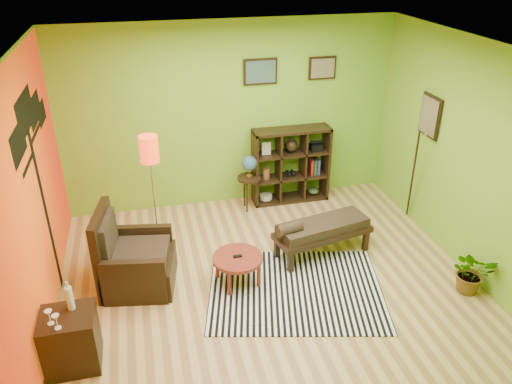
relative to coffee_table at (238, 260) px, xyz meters
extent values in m
plane|color=tan|center=(0.36, -0.10, -0.32)|extent=(5.00, 5.00, 0.00)
cube|color=#78B429|center=(0.36, 2.15, 1.08)|extent=(5.00, 0.04, 2.80)
cube|color=#78B429|center=(0.36, -2.35, 1.08)|extent=(5.00, 0.04, 2.80)
cube|color=#78B429|center=(-2.14, -0.10, 1.08)|extent=(0.04, 4.50, 2.80)
cube|color=#78B429|center=(2.86, -0.10, 1.08)|extent=(0.04, 4.50, 2.80)
cube|color=white|center=(0.36, -0.10, 2.48)|extent=(5.00, 4.50, 0.04)
cube|color=#F6510D|center=(-2.12, -0.10, 1.08)|extent=(0.01, 4.45, 2.75)
cube|color=black|center=(-2.10, 0.45, 0.73)|extent=(0.01, 0.14, 2.10)
cube|color=black|center=(-2.10, -0.05, 1.73)|extent=(0.01, 0.65, 0.32)
cube|color=black|center=(-2.10, 0.50, 1.86)|extent=(0.01, 0.85, 0.40)
cube|color=black|center=(-2.10, 1.00, 1.73)|extent=(0.01, 0.70, 0.32)
cube|color=black|center=(-2.10, 1.35, 1.58)|extent=(0.01, 0.50, 0.26)
cube|color=black|center=(0.81, 2.12, 1.73)|extent=(0.50, 0.03, 0.38)
cube|color=#466B5D|center=(0.81, 2.09, 1.73)|extent=(0.44, 0.01, 0.32)
cube|color=black|center=(1.76, 2.12, 1.73)|extent=(0.42, 0.03, 0.34)
cube|color=#887D58|center=(1.76, 2.09, 1.73)|extent=(0.36, 0.01, 0.28)
cube|color=black|center=(2.83, 0.80, 1.33)|extent=(0.03, 0.44, 0.56)
cube|color=#887D58|center=(2.80, 0.80, 1.33)|extent=(0.01, 0.38, 0.50)
cylinder|color=black|center=(2.71, 0.80, 0.46)|extent=(0.23, 0.34, 1.46)
cone|color=silver|center=(2.71, 0.65, 1.20)|extent=(0.08, 0.09, 0.16)
cube|color=white|center=(0.64, -0.31, -0.32)|extent=(2.38, 2.03, 0.01)
cylinder|color=maroon|center=(0.00, 0.00, 0.03)|extent=(0.61, 0.61, 0.04)
cylinder|color=maroon|center=(0.15, 0.23, -0.16)|extent=(0.05, 0.05, 0.33)
cylinder|color=maroon|center=(-0.23, 0.15, -0.16)|extent=(0.05, 0.05, 0.33)
cylinder|color=maroon|center=(0.23, -0.15, -0.16)|extent=(0.05, 0.05, 0.33)
cylinder|color=maroon|center=(-0.15, -0.23, -0.16)|extent=(0.05, 0.05, 0.33)
cube|color=black|center=(0.00, 0.00, 0.06)|extent=(0.10, 0.04, 0.02)
cube|color=black|center=(-1.16, 0.25, -0.14)|extent=(0.94, 0.92, 0.37)
cube|color=black|center=(-1.54, 0.32, 0.19)|extent=(0.23, 0.80, 1.02)
cube|color=black|center=(-1.22, -0.12, -0.03)|extent=(0.74, 0.22, 0.59)
cube|color=black|center=(-1.09, 0.63, -0.03)|extent=(0.74, 0.22, 0.59)
cube|color=#F8C07E|center=(-1.13, 0.25, 0.11)|extent=(0.75, 0.73, 0.13)
cube|color=#F8C07E|center=(-1.47, 0.31, 0.37)|extent=(0.19, 0.60, 0.46)
cube|color=black|center=(-1.84, -0.90, -0.02)|extent=(0.51, 0.47, 0.61)
cylinder|color=white|center=(-1.79, -0.80, 0.41)|extent=(0.07, 0.07, 0.25)
cylinder|color=white|center=(-1.79, -0.80, 0.56)|extent=(0.02, 0.02, 0.07)
cylinder|color=white|center=(-1.96, -0.98, 0.29)|extent=(0.06, 0.06, 0.01)
cylinder|color=white|center=(-1.96, -0.98, 0.34)|extent=(0.01, 0.01, 0.09)
cone|color=white|center=(-1.96, -0.98, 0.41)|extent=(0.07, 0.07, 0.06)
cylinder|color=white|center=(-1.89, -1.06, 0.29)|extent=(0.06, 0.06, 0.01)
cylinder|color=white|center=(-1.89, -1.06, 0.34)|extent=(0.01, 0.01, 0.09)
cone|color=white|center=(-1.89, -1.06, 0.41)|extent=(0.07, 0.07, 0.06)
cylinder|color=silver|center=(-0.89, 0.92, -0.31)|extent=(0.25, 0.25, 0.03)
cylinder|color=silver|center=(-0.89, 0.92, 0.45)|extent=(0.02, 0.02, 1.54)
cylinder|color=red|center=(-0.89, 0.92, 1.17)|extent=(0.24, 0.24, 0.34)
cylinder|color=black|center=(0.55, 1.78, 0.20)|extent=(0.36, 0.36, 0.04)
cylinder|color=black|center=(0.67, 1.78, -0.07)|extent=(0.03, 0.03, 0.51)
cylinder|color=black|center=(0.50, 1.88, -0.07)|extent=(0.03, 0.03, 0.51)
cylinder|color=black|center=(0.49, 1.68, -0.07)|extent=(0.03, 0.03, 0.51)
cylinder|color=gold|center=(0.55, 1.78, 0.24)|extent=(0.09, 0.09, 0.02)
cylinder|color=gold|center=(0.55, 1.78, 0.30)|extent=(0.01, 0.01, 0.09)
sphere|color=#233D98|center=(0.55, 1.78, 0.45)|extent=(0.23, 0.23, 0.23)
cube|color=black|center=(0.68, 1.93, 0.28)|extent=(0.04, 0.35, 1.20)
cube|color=black|center=(1.84, 1.93, 0.28)|extent=(0.04, 0.35, 1.20)
cube|color=black|center=(1.26, 1.93, -0.30)|extent=(1.20, 0.35, 0.04)
cube|color=black|center=(1.26, 1.93, 0.86)|extent=(1.20, 0.35, 0.04)
cube|color=black|center=(1.06, 1.93, 0.28)|extent=(0.03, 0.33, 1.12)
cube|color=black|center=(1.46, 1.93, 0.28)|extent=(0.03, 0.33, 1.12)
cube|color=black|center=(1.26, 1.93, 0.08)|extent=(1.12, 0.33, 0.03)
cube|color=black|center=(1.26, 1.93, 0.48)|extent=(1.12, 0.33, 0.03)
cylinder|color=#C3B398|center=(0.86, 1.93, -0.23)|extent=(0.20, 0.20, 0.07)
sphere|color=black|center=(1.26, 1.93, 0.61)|extent=(0.20, 0.20, 0.20)
cube|color=black|center=(1.66, 1.93, 0.55)|extent=(0.18, 0.15, 0.10)
cylinder|color=black|center=(1.22, 1.93, 0.15)|extent=(0.06, 0.12, 0.06)
cylinder|color=black|center=(1.30, 1.93, 0.15)|extent=(0.06, 0.12, 0.06)
ellipsoid|color=#384C26|center=(1.66, 1.93, -0.22)|extent=(0.18, 0.18, 0.09)
cylinder|color=brown|center=(0.86, 1.93, 0.18)|extent=(0.12, 0.12, 0.18)
cube|color=#C3B398|center=(0.86, 1.93, 0.60)|extent=(0.14, 0.03, 0.20)
cube|color=maroon|center=(1.59, 1.93, 0.22)|extent=(0.04, 0.18, 0.26)
cube|color=#1E4C1E|center=(1.64, 1.93, 0.22)|extent=(0.04, 0.18, 0.26)
cube|color=navy|center=(1.70, 1.93, 0.22)|extent=(0.04, 0.18, 0.26)
cube|color=black|center=(1.21, 0.35, 0.00)|extent=(1.37, 0.72, 0.07)
cube|color=#F8C07E|center=(1.21, 0.35, 0.10)|extent=(1.27, 0.65, 0.13)
cylinder|color=#F8C07E|center=(0.71, 0.24, 0.20)|extent=(0.35, 0.23, 0.17)
cube|color=black|center=(1.74, 0.65, -0.18)|extent=(0.08, 0.08, 0.29)
cube|color=black|center=(0.61, 0.41, -0.18)|extent=(0.08, 0.08, 0.29)
cube|color=black|center=(1.82, 0.28, -0.18)|extent=(0.08, 0.08, 0.29)
cube|color=black|center=(0.69, 0.05, -0.18)|extent=(0.08, 0.08, 0.29)
imported|color=#26661E|center=(2.66, -0.81, -0.11)|extent=(0.63, 0.67, 0.42)
camera|label=1|loc=(-0.95, -4.87, 3.49)|focal=35.00mm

